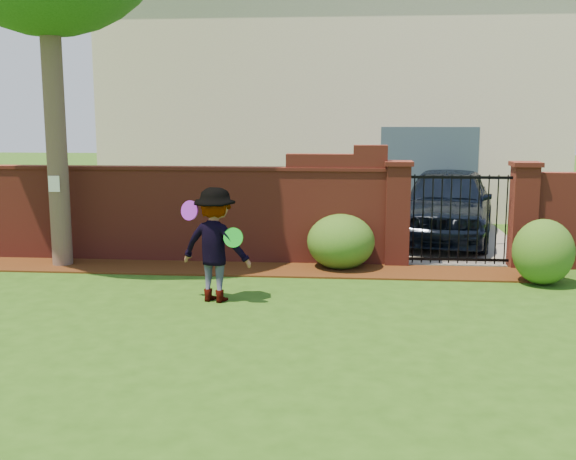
# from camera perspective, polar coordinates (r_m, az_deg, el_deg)

# --- Properties ---
(ground) EXTENTS (80.00, 80.00, 0.01)m
(ground) POSITION_cam_1_polar(r_m,az_deg,el_deg) (8.81, -5.18, -8.23)
(ground) COLOR #254D13
(ground) RESTS_ON ground
(mulch_bed) EXTENTS (11.10, 1.08, 0.03)m
(mulch_bed) POSITION_cam_1_polar(r_m,az_deg,el_deg) (12.15, -6.79, -3.19)
(mulch_bed) COLOR #381B0A
(mulch_bed) RESTS_ON ground
(brick_wall) EXTENTS (8.70, 0.31, 2.16)m
(brick_wall) POSITION_cam_1_polar(r_m,az_deg,el_deg) (12.88, -10.88, 1.54)
(brick_wall) COLOR maroon
(brick_wall) RESTS_ON ground
(pillar_left) EXTENTS (0.50, 0.50, 1.88)m
(pillar_left) POSITION_cam_1_polar(r_m,az_deg,el_deg) (12.41, 9.10, 1.43)
(pillar_left) COLOR maroon
(pillar_left) RESTS_ON ground
(pillar_right) EXTENTS (0.50, 0.50, 1.88)m
(pillar_right) POSITION_cam_1_polar(r_m,az_deg,el_deg) (12.75, 19.02, 1.25)
(pillar_right) COLOR maroon
(pillar_right) RESTS_ON ground
(iron_gate) EXTENTS (1.78, 0.03, 1.60)m
(iron_gate) POSITION_cam_1_polar(r_m,az_deg,el_deg) (12.54, 14.11, 0.88)
(iron_gate) COLOR black
(iron_gate) RESTS_ON ground
(driveway) EXTENTS (3.20, 8.00, 0.01)m
(driveway) POSITION_cam_1_polar(r_m,az_deg,el_deg) (16.59, 11.89, 0.06)
(driveway) COLOR slate
(driveway) RESTS_ON ground
(house) EXTENTS (12.40, 6.40, 6.30)m
(house) POSITION_cam_1_polar(r_m,az_deg,el_deg) (20.26, 3.72, 10.88)
(house) COLOR #EEDFC7
(house) RESTS_ON ground
(car) EXTENTS (2.79, 4.95, 1.59)m
(car) POSITION_cam_1_polar(r_m,az_deg,el_deg) (14.96, 13.02, 2.05)
(car) COLOR black
(car) RESTS_ON ground
(paper_notice) EXTENTS (0.20, 0.01, 0.28)m
(paper_notice) POSITION_cam_1_polar(r_m,az_deg,el_deg) (12.62, -18.93, 3.66)
(paper_notice) COLOR white
(paper_notice) RESTS_ON tree
(shrub_left) EXTENTS (1.19, 1.19, 0.97)m
(shrub_left) POSITION_cam_1_polar(r_m,az_deg,el_deg) (12.05, 4.43, -0.97)
(shrub_left) COLOR #225419
(shrub_left) RESTS_ON ground
(shrub_middle) EXTENTS (0.96, 0.96, 1.06)m
(shrub_middle) POSITION_cam_1_polar(r_m,az_deg,el_deg) (11.64, 20.51, -1.72)
(shrub_middle) COLOR #225419
(shrub_middle) RESTS_ON ground
(man) EXTENTS (1.21, 0.90, 1.66)m
(man) POSITION_cam_1_polar(r_m,az_deg,el_deg) (9.91, -6.18, -1.26)
(man) COLOR gray
(man) RESTS_ON ground
(frisbee_purple) EXTENTS (0.30, 0.19, 0.29)m
(frisbee_purple) POSITION_cam_1_polar(r_m,az_deg,el_deg) (9.99, -8.20, 1.62)
(frisbee_purple) COLOR purple
(frisbee_purple) RESTS_ON man
(frisbee_green) EXTENTS (0.29, 0.09, 0.28)m
(frisbee_green) POSITION_cam_1_polar(r_m,az_deg,el_deg) (9.65, -4.59, -0.63)
(frisbee_green) COLOR green
(frisbee_green) RESTS_ON man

